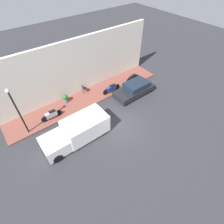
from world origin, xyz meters
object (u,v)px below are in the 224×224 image
Objects in this scene: motorcycle_black at (133,78)px; streetlamp at (16,108)px; parked_car at (135,89)px; motorcycle_blue at (112,88)px; cafe_chair at (84,88)px; delivery_van at (77,131)px; potted_plant at (65,98)px; scooter_silver at (52,115)px.

streetlamp is (-0.04, 11.63, 2.24)m from motorcycle_black.
parked_car reaches higher than motorcycle_blue.
cafe_chair is (1.66, 5.22, 0.05)m from motorcycle_black.
delivery_van reaches higher than motorcycle_blue.
delivery_van is 4.64m from streetlamp.
cafe_chair is at bearing -85.58° from potted_plant.
cafe_chair is (1.66, 2.28, 0.08)m from motorcycle_blue.
streetlamp is at bearing 104.83° from cafe_chair.
delivery_van is at bearing 164.36° from potted_plant.
scooter_silver is at bearing 77.72° from parked_car.
streetlamp is (-0.22, 2.21, 2.27)m from scooter_silver.
motorcycle_black is 2.19× the size of potted_plant.
scooter_silver reaches higher than motorcycle_blue.
delivery_van is 4.75m from potted_plant.
scooter_silver is at bearing 12.23° from delivery_van.
delivery_van is 2.79× the size of scooter_silver.
motorcycle_black reaches higher than potted_plant.
scooter_silver is at bearing 88.87° from motorcycle_black.
parked_car is 2.30× the size of scooter_silver.
motorcycle_blue is 4.73m from potted_plant.
potted_plant is at bearing -70.02° from streetlamp.
motorcycle_blue is 2.82m from cafe_chair.
motorcycle_black is (-0.19, -9.42, 0.03)m from scooter_silver.
delivery_van is (-1.47, 7.52, 0.28)m from parked_car.
parked_car is at bearing -132.65° from motorcycle_blue.
potted_plant is at bearing 63.64° from parked_car.
potted_plant is at bearing -56.75° from scooter_silver.
streetlamp is (3.04, 2.92, 1.94)m from delivery_van.
motorcycle_black is 11.84m from streetlamp.
delivery_van reaches higher than potted_plant.
delivery_van is at bearing 101.07° from parked_car.
motorcycle_blue is at bearing -91.62° from scooter_silver.
delivery_van is 3.35m from scooter_silver.
streetlamp is at bearing 81.46° from parked_car.
parked_car is at bearing -98.54° from streetlamp.
delivery_van is 6.32× the size of potted_plant.
parked_car is 5.19m from cafe_chair.
potted_plant reaches higher than motorcycle_blue.
streetlamp is 5.02m from potted_plant.
motorcycle_blue is (1.61, 1.75, -0.07)m from parked_car.
scooter_silver is 2.16× the size of cafe_chair.
delivery_van reaches higher than scooter_silver.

